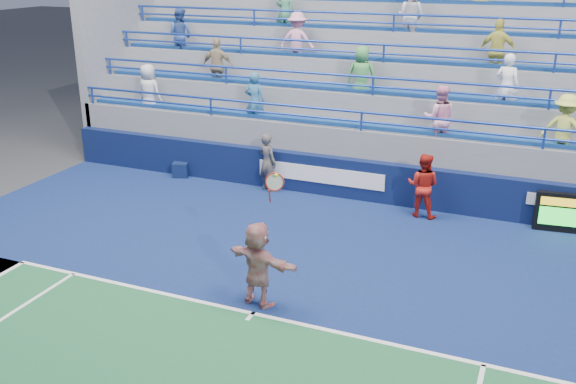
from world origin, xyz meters
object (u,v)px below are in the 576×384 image
at_px(line_judge, 268,162).
at_px(ball_girl, 423,185).
at_px(tennis_player, 258,264).
at_px(serve_speed_board, 566,213).
at_px(judge_chair, 181,168).

bearing_deg(line_judge, ball_girl, -159.04).
xyz_separation_m(tennis_player, ball_girl, (1.94, 5.53, -0.01)).
bearing_deg(ball_girl, tennis_player, 74.48).
bearing_deg(line_judge, serve_speed_board, -155.46).
height_order(serve_speed_board, judge_chair, serve_speed_board).
bearing_deg(tennis_player, judge_chair, 131.98).
height_order(serve_speed_board, ball_girl, ball_girl).
bearing_deg(ball_girl, line_judge, 0.57).
relative_size(serve_speed_board, ball_girl, 0.86).
bearing_deg(serve_speed_board, line_judge, -179.61).
distance_m(serve_speed_board, line_judge, 7.70).
relative_size(judge_chair, ball_girl, 0.48).
xyz_separation_m(line_judge, ball_girl, (4.35, -0.24, -0.00)).
bearing_deg(ball_girl, judge_chair, 0.92).
xyz_separation_m(serve_speed_board, ball_girl, (-3.34, -0.29, 0.33)).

